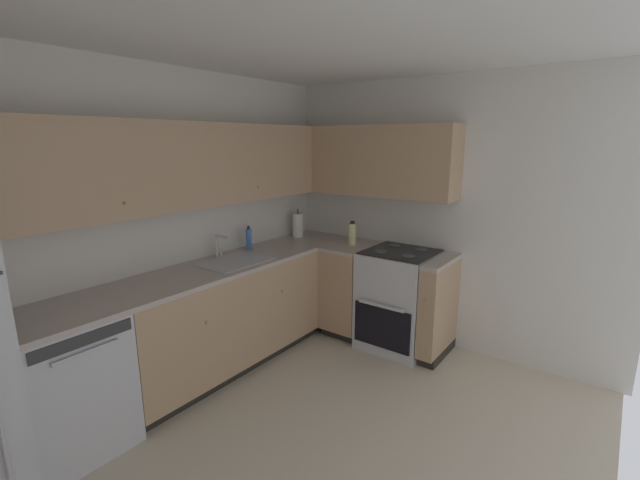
# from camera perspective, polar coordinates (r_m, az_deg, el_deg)

# --- Properties ---
(ground_plane) EXTENTS (3.88, 3.09, 0.02)m
(ground_plane) POSITION_cam_1_polar(r_m,az_deg,el_deg) (2.97, -1.30, -26.96)
(ground_plane) COLOR beige
(wall_back) EXTENTS (3.98, 0.05, 2.46)m
(wall_back) POSITION_cam_1_polar(r_m,az_deg,el_deg) (3.53, -22.03, 1.25)
(wall_back) COLOR silver
(wall_back) RESTS_ON ground_plane
(wall_right) EXTENTS (0.05, 3.19, 2.46)m
(wall_right) POSITION_cam_1_polar(r_m,az_deg,el_deg) (4.06, 15.89, 3.17)
(wall_right) COLOR silver
(wall_right) RESTS_ON ground_plane
(ceiling) EXTENTS (3.98, 3.19, 0.05)m
(ceiling) POSITION_cam_1_polar(r_m,az_deg,el_deg) (2.34, -1.65, 27.66)
(ceiling) COLOR white
(dishwasher) EXTENTS (0.60, 0.63, 0.88)m
(dishwasher) POSITION_cam_1_polar(r_m,az_deg,el_deg) (3.17, -30.75, -16.32)
(dishwasher) COLOR silver
(dishwasher) RESTS_ON ground_plane
(lower_cabinets_back) EXTENTS (1.87, 0.62, 0.88)m
(lower_cabinets_back) POSITION_cam_1_polar(r_m,az_deg,el_deg) (3.73, -12.90, -10.18)
(lower_cabinets_back) COLOR tan
(lower_cabinets_back) RESTS_ON ground_plane
(countertop_back) EXTENTS (3.07, 0.60, 0.03)m
(countertop_back) POSITION_cam_1_polar(r_m,az_deg,el_deg) (3.58, -13.27, -3.54)
(countertop_back) COLOR #B7A89E
(countertop_back) RESTS_ON lower_cabinets_back
(lower_cabinets_right) EXTENTS (0.62, 1.18, 0.88)m
(lower_cabinets_right) POSITION_cam_1_polar(r_m,az_deg,el_deg) (4.18, 7.17, -7.36)
(lower_cabinets_right) COLOR tan
(lower_cabinets_right) RESTS_ON ground_plane
(countertop_right) EXTENTS (0.60, 1.18, 0.03)m
(countertop_right) POSITION_cam_1_polar(r_m,az_deg,el_deg) (4.04, 7.33, -1.36)
(countertop_right) COLOR #B7A89E
(countertop_right) RESTS_ON lower_cabinets_right
(oven_range) EXTENTS (0.68, 0.62, 1.06)m
(oven_range) POSITION_cam_1_polar(r_m,az_deg,el_deg) (4.08, 10.55, -7.72)
(oven_range) COLOR silver
(oven_range) RESTS_ON ground_plane
(upper_cabinets_back) EXTENTS (2.75, 0.34, 0.65)m
(upper_cabinets_back) POSITION_cam_1_polar(r_m,az_deg,el_deg) (3.45, -17.58, 9.53)
(upper_cabinets_back) COLOR tan
(upper_cabinets_right) EXTENTS (0.32, 1.73, 0.65)m
(upper_cabinets_right) POSITION_cam_1_polar(r_m,az_deg,el_deg) (4.13, 6.38, 10.55)
(upper_cabinets_right) COLOR tan
(sink) EXTENTS (0.58, 0.40, 0.10)m
(sink) POSITION_cam_1_polar(r_m,az_deg,el_deg) (3.65, -11.29, -3.48)
(sink) COLOR #B7B7BC
(sink) RESTS_ON countertop_back
(faucet) EXTENTS (0.07, 0.16, 0.21)m
(faucet) POSITION_cam_1_polar(r_m,az_deg,el_deg) (3.76, -13.48, -0.51)
(faucet) COLOR silver
(faucet) RESTS_ON countertop_back
(soap_bottle) EXTENTS (0.05, 0.05, 0.22)m
(soap_bottle) POSITION_cam_1_polar(r_m,az_deg,el_deg) (4.01, -9.52, 0.15)
(soap_bottle) COLOR #3F72BF
(soap_bottle) RESTS_ON countertop_back
(paper_towel_roll) EXTENTS (0.11, 0.11, 0.31)m
(paper_towel_roll) POSITION_cam_1_polar(r_m,az_deg,el_deg) (4.49, -2.98, 2.02)
(paper_towel_roll) COLOR white
(paper_towel_roll) RESTS_ON countertop_back
(oil_bottle) EXTENTS (0.08, 0.08, 0.23)m
(oil_bottle) POSITION_cam_1_polar(r_m,az_deg,el_deg) (4.14, 4.34, 0.83)
(oil_bottle) COLOR beige
(oil_bottle) RESTS_ON countertop_right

